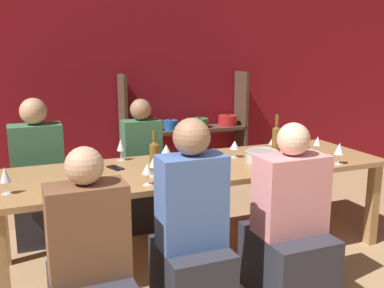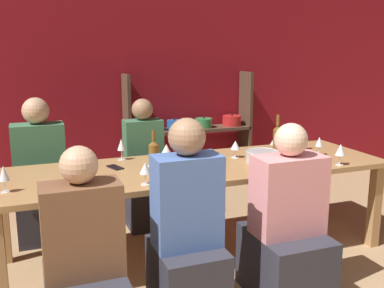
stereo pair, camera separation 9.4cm
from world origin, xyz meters
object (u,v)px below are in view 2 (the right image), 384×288
at_px(dining_table, 197,174).
at_px(wine_glass_red_a, 145,169).
at_px(mixing_bowl, 262,156).
at_px(wine_glass_red_e, 167,149).
at_px(wine_glass_red_b, 340,150).
at_px(wine_glass_empty_a, 153,161).
at_px(person_near_c, 286,236).
at_px(wine_glass_white_b, 304,136).
at_px(person_near_a, 85,275).
at_px(wine_glass_red_c, 319,142).
at_px(wine_glass_red_f, 294,143).
at_px(wine_bottle_dark, 154,155).
at_px(shelf_unit, 193,145).
at_px(wine_bottle_green, 277,141).
at_px(wine_glass_red_g, 275,141).
at_px(wine_glass_red_h, 235,146).
at_px(cell_phone, 115,167).
at_px(person_near_b, 187,249).
at_px(wine_glass_red_d, 4,174).
at_px(wine_glass_white_a, 121,145).
at_px(person_far_a, 144,179).

distance_m(dining_table, wine_glass_red_a, 0.63).
distance_m(mixing_bowl, wine_glass_red_e, 0.77).
relative_size(wine_glass_red_a, wine_glass_red_b, 0.89).
relative_size(wine_glass_empty_a, person_near_c, 0.14).
bearing_deg(person_near_c, wine_glass_red_a, 151.69).
bearing_deg(wine_glass_white_b, person_near_a, -154.55).
relative_size(dining_table, wine_glass_red_c, 19.11).
height_order(mixing_bowl, person_near_c, person_near_c).
bearing_deg(wine_glass_red_f, wine_glass_empty_a, -173.97).
height_order(mixing_bowl, wine_bottle_dark, wine_bottle_dark).
height_order(wine_bottle_dark, wine_glass_white_b, wine_bottle_dark).
relative_size(shelf_unit, mixing_bowl, 5.56).
relative_size(shelf_unit, wine_glass_red_a, 9.97).
height_order(wine_glass_red_c, wine_glass_red_f, wine_glass_red_f).
bearing_deg(wine_bottle_green, person_near_c, -116.07).
relative_size(wine_glass_white_b, wine_glass_red_g, 1.17).
bearing_deg(wine_glass_red_h, cell_phone, 178.28).
bearing_deg(person_near_c, person_near_b, -177.77).
distance_m(wine_glass_red_b, wine_glass_red_e, 1.36).
relative_size(wine_glass_red_f, person_near_b, 0.14).
relative_size(wine_glass_red_e, cell_phone, 0.86).
distance_m(wine_glass_red_d, cell_phone, 0.84).
bearing_deg(wine_glass_empty_a, shelf_unit, 61.33).
relative_size(dining_table, wine_glass_white_b, 17.21).
bearing_deg(wine_bottle_dark, wine_glass_empty_a, -107.17).
height_order(dining_table, wine_glass_white_a, wine_glass_white_a).
distance_m(wine_glass_white_b, wine_glass_red_h, 0.71).
bearing_deg(wine_glass_white_a, wine_glass_red_h, -16.00).
bearing_deg(wine_glass_red_d, wine_glass_red_e, 17.97).
height_order(person_near_a, person_near_c, person_near_c).
distance_m(wine_glass_red_a, cell_phone, 0.51).
bearing_deg(wine_glass_white_b, person_far_a, 157.27).
xyz_separation_m(cell_phone, person_near_a, (-0.37, -0.96, -0.33)).
xyz_separation_m(wine_bottle_green, wine_glass_red_g, (0.07, 0.15, -0.03)).
bearing_deg(wine_glass_red_f, person_near_b, -147.59).
xyz_separation_m(wine_glass_red_g, person_far_a, (-1.01, 0.60, -0.40)).
distance_m(wine_bottle_dark, cell_phone, 0.33).
bearing_deg(wine_bottle_dark, wine_glass_red_c, -1.76).
distance_m(wine_bottle_dark, wine_glass_red_d, 1.04).
distance_m(mixing_bowl, wine_glass_red_a, 1.07).
height_order(wine_bottle_dark, wine_glass_red_a, wine_bottle_dark).
relative_size(wine_glass_white_a, person_far_a, 0.15).
height_order(wine_glass_red_g, person_near_a, person_near_a).
bearing_deg(person_far_a, wine_glass_red_g, 149.37).
relative_size(wine_glass_red_a, person_far_a, 0.13).
relative_size(wine_glass_empty_a, wine_glass_red_h, 1.14).
xyz_separation_m(wine_bottle_green, wine_glass_white_b, (0.39, 0.19, -0.02)).
bearing_deg(person_near_a, wine_glass_red_f, 23.06).
bearing_deg(wine_glass_white_b, shelf_unit, 107.84).
height_order(wine_glass_red_a, cell_phone, wine_glass_red_a).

